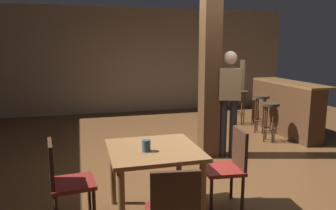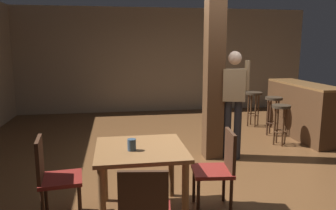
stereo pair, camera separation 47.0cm
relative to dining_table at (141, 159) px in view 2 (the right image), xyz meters
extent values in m
plane|color=brown|center=(1.15, 1.20, -0.63)|extent=(10.80, 10.80, 0.00)
cube|color=gray|center=(1.15, 5.70, 0.77)|extent=(8.00, 0.10, 2.80)
cube|color=#4C301C|center=(1.30, 1.68, 0.77)|extent=(0.28, 0.28, 2.80)
cube|color=brown|center=(0.00, 0.00, 0.11)|extent=(0.93, 0.93, 0.04)
cylinder|color=brown|center=(0.40, 0.40, -0.27)|extent=(0.07, 0.07, 0.72)
cylinder|color=brown|center=(-0.40, 0.40, -0.27)|extent=(0.07, 0.07, 0.72)
cylinder|color=brown|center=(0.40, -0.40, -0.27)|extent=(0.07, 0.07, 0.72)
cylinder|color=brown|center=(-0.40, -0.40, -0.27)|extent=(0.07, 0.07, 0.72)
cube|color=maroon|center=(-0.82, 0.03, -0.18)|extent=(0.46, 0.46, 0.04)
cube|color=#382114|center=(-1.01, 0.01, 0.05)|extent=(0.08, 0.38, 0.45)
cylinder|color=#382114|center=(-0.67, 0.23, -0.40)|extent=(0.04, 0.04, 0.43)
cylinder|color=#382114|center=(-0.63, -0.12, -0.40)|extent=(0.04, 0.04, 0.43)
cylinder|color=#382114|center=(-1.02, 0.19, -0.40)|extent=(0.04, 0.04, 0.43)
cylinder|color=#382114|center=(-0.98, -0.16, -0.40)|extent=(0.04, 0.04, 0.43)
cube|color=#382114|center=(-0.06, -1.01, 0.05)|extent=(0.38, 0.09, 0.45)
cube|color=maroon|center=(0.78, -0.01, -0.18)|extent=(0.46, 0.46, 0.04)
cube|color=#382114|center=(0.97, -0.03, 0.05)|extent=(0.08, 0.38, 0.45)
cylinder|color=#382114|center=(0.59, -0.17, -0.40)|extent=(0.04, 0.04, 0.43)
cylinder|color=#382114|center=(0.62, 0.18, -0.40)|extent=(0.04, 0.04, 0.43)
cylinder|color=#382114|center=(0.93, -0.20, -0.40)|extent=(0.04, 0.04, 0.43)
cylinder|color=#382114|center=(0.97, 0.14, -0.40)|extent=(0.04, 0.04, 0.43)
cylinder|color=#33475B|center=(-0.10, -0.08, 0.19)|extent=(0.09, 0.09, 0.12)
cube|color=tan|center=(1.59, 1.55, 0.57)|extent=(0.38, 0.29, 0.50)
sphere|color=beige|center=(1.59, 1.55, 0.99)|extent=(0.26, 0.26, 0.21)
cylinder|color=#232328|center=(1.67, 1.53, -0.15)|extent=(0.15, 0.15, 0.95)
cylinder|color=#232328|center=(1.51, 1.58, -0.15)|extent=(0.15, 0.15, 0.95)
cylinder|color=tan|center=(1.77, 1.50, 0.72)|extent=(0.10, 0.10, 0.46)
cylinder|color=tan|center=(1.40, 1.61, 0.72)|extent=(0.10, 0.10, 0.46)
cube|color=brown|center=(3.45, 2.59, 0.42)|extent=(0.56, 1.98, 0.04)
cube|color=#422816|center=(3.35, 2.59, -0.11)|extent=(0.36, 1.98, 1.03)
cylinder|color=#2D2319|center=(2.72, 2.13, 0.09)|extent=(0.33, 0.33, 0.05)
torus|color=#422816|center=(2.72, 2.13, -0.38)|extent=(0.24, 0.24, 0.02)
cylinder|color=#422816|center=(2.72, 2.24, -0.28)|extent=(0.03, 0.03, 0.69)
cylinder|color=#422816|center=(2.72, 2.02, -0.28)|extent=(0.03, 0.03, 0.69)
cylinder|color=#422816|center=(2.83, 2.13, -0.28)|extent=(0.03, 0.03, 0.69)
cylinder|color=#422816|center=(2.61, 2.13, -0.28)|extent=(0.03, 0.03, 0.69)
cylinder|color=#2D2319|center=(2.90, 2.75, 0.13)|extent=(0.34, 0.34, 0.05)
torus|color=#382114|center=(2.90, 2.75, -0.36)|extent=(0.24, 0.24, 0.02)
cylinder|color=#382114|center=(2.90, 2.86, -0.26)|extent=(0.03, 0.03, 0.74)
cylinder|color=#382114|center=(2.90, 2.64, -0.26)|extent=(0.03, 0.03, 0.74)
cylinder|color=#382114|center=(3.01, 2.75, -0.26)|extent=(0.03, 0.03, 0.74)
cylinder|color=#382114|center=(2.79, 2.75, -0.26)|extent=(0.03, 0.03, 0.74)
cylinder|color=#2D2319|center=(2.83, 3.55, 0.12)|extent=(0.37, 0.37, 0.05)
torus|color=#422816|center=(2.83, 3.55, -0.37)|extent=(0.26, 0.26, 0.02)
cylinder|color=#422816|center=(2.83, 3.67, -0.26)|extent=(0.03, 0.03, 0.73)
cylinder|color=#422816|center=(2.83, 3.43, -0.26)|extent=(0.03, 0.03, 0.73)
cylinder|color=#422816|center=(2.95, 3.55, -0.26)|extent=(0.03, 0.03, 0.73)
cylinder|color=#422816|center=(2.70, 3.55, -0.26)|extent=(0.03, 0.03, 0.73)
camera|label=1|loc=(-0.71, -3.18, 1.18)|focal=35.00mm
camera|label=2|loc=(-0.25, -3.28, 1.18)|focal=35.00mm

